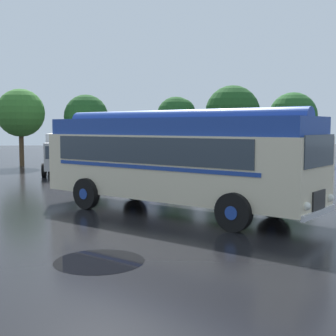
{
  "coord_description": "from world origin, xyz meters",
  "views": [
    {
      "loc": [
        -2.64,
        -16.12,
        2.92
      ],
      "look_at": [
        -0.68,
        1.03,
        1.4
      ],
      "focal_mm": 50.0,
      "sensor_mm": 36.0,
      "label": 1
    }
  ],
  "objects_px": {
    "car_near_left": "(112,160)",
    "box_van": "(64,152)",
    "car_mid_left": "(154,160)",
    "vintage_bus": "(173,157)"
  },
  "relations": [
    {
      "from": "vintage_bus",
      "to": "car_near_left",
      "type": "relative_size",
      "value": 2.12
    },
    {
      "from": "car_near_left",
      "to": "box_van",
      "type": "xyz_separation_m",
      "value": [
        -3.01,
        0.87,
        0.52
      ]
    },
    {
      "from": "car_near_left",
      "to": "box_van",
      "type": "distance_m",
      "value": 3.18
    },
    {
      "from": "car_near_left",
      "to": "car_mid_left",
      "type": "bearing_deg",
      "value": 2.92
    },
    {
      "from": "car_near_left",
      "to": "car_mid_left",
      "type": "xyz_separation_m",
      "value": [
        2.62,
        0.13,
        0.0
      ]
    },
    {
      "from": "box_van",
      "to": "car_near_left",
      "type": "bearing_deg",
      "value": -16.18
    },
    {
      "from": "car_mid_left",
      "to": "car_near_left",
      "type": "bearing_deg",
      "value": -177.08
    },
    {
      "from": "vintage_bus",
      "to": "box_van",
      "type": "relative_size",
      "value": 1.53
    },
    {
      "from": "vintage_bus",
      "to": "box_van",
      "type": "bearing_deg",
      "value": 109.68
    },
    {
      "from": "car_near_left",
      "to": "box_van",
      "type": "bearing_deg",
      "value": 163.82
    }
  ]
}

